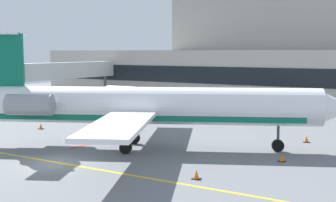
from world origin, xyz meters
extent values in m
cube|color=slate|center=(0.00, 0.00, -0.05)|extent=(120.00, 120.00, 0.10)
cube|color=yellow|center=(0.00, 0.40, 0.00)|extent=(108.00, 0.24, 0.01)
cube|color=red|center=(-2.30, 7.90, 0.00)|extent=(0.30, 8.00, 0.01)
cube|color=#ADA89E|center=(-5.50, 47.59, 3.76)|extent=(71.44, 15.19, 7.52)
cube|color=#9F9A91|center=(2.02, 51.39, 13.42)|extent=(41.61, 10.63, 11.79)
cube|color=black|center=(-5.50, 39.95, 3.85)|extent=(68.59, 0.12, 2.52)
cube|color=silver|center=(-27.15, 30.24, 4.51)|extent=(1.40, 19.51, 2.40)
cube|color=#2D333D|center=(-27.15, 19.59, 4.51)|extent=(2.40, 2.00, 2.64)
cylinder|color=#4C4C51|center=(-27.15, 38.50, 1.66)|extent=(0.44, 0.44, 3.31)
cylinder|color=#4C4C51|center=(-27.15, 21.29, 1.66)|extent=(0.44, 0.44, 3.31)
cylinder|color=white|center=(2.62, 7.16, 3.32)|extent=(24.27, 13.70, 2.78)
cube|color=#0C664C|center=(2.62, 7.16, 2.55)|extent=(21.84, 12.33, 0.50)
cone|color=white|center=(15.02, 13.19, 3.32)|extent=(3.94, 3.79, 2.72)
cube|color=white|center=(-0.97, 12.97, 2.90)|extent=(7.62, 11.12, 0.28)
cube|color=white|center=(4.96, 0.76, 2.90)|extent=(7.62, 11.12, 0.28)
cylinder|color=gray|center=(-5.72, 5.55, 3.52)|extent=(3.67, 2.83, 1.53)
cylinder|color=gray|center=(-3.80, 1.61, 3.52)|extent=(3.67, 2.83, 1.53)
cube|color=#0C664C|center=(-7.07, 2.46, 6.71)|extent=(2.35, 1.31, 4.01)
cube|color=white|center=(-7.07, 2.46, 8.72)|extent=(3.69, 4.85, 0.20)
cylinder|color=#3F3F44|center=(11.38, 11.42, 1.41)|extent=(0.20, 0.20, 1.48)
cylinder|color=black|center=(11.38, 11.42, 0.45)|extent=(0.96, 0.71, 0.90)
cylinder|color=#3F3F44|center=(0.67, 8.23, 1.41)|extent=(0.20, 0.20, 1.48)
cylinder|color=black|center=(0.67, 8.23, 0.45)|extent=(0.96, 0.71, 0.90)
cylinder|color=#3F3F44|center=(2.25, 4.98, 1.41)|extent=(0.20, 0.20, 1.48)
cylinder|color=black|center=(2.25, 4.98, 0.45)|extent=(0.96, 0.71, 0.90)
cube|color=#19389E|center=(-6.20, 17.57, 0.58)|extent=(3.32, 3.80, 0.45)
cube|color=navy|center=(-6.76, 18.38, 1.34)|extent=(1.99, 1.98, 1.07)
cylinder|color=black|center=(-7.56, 18.13, 0.35)|extent=(0.63, 0.73, 0.70)
cylinder|color=black|center=(-6.25, 19.04, 0.35)|extent=(0.63, 0.73, 0.70)
cylinder|color=black|center=(-6.16, 16.11, 0.35)|extent=(0.63, 0.73, 0.70)
cylinder|color=black|center=(-4.85, 17.02, 0.35)|extent=(0.63, 0.73, 0.70)
cube|color=#E5B20C|center=(-6.00, 23.99, 0.59)|extent=(3.51, 1.64, 0.47)
cube|color=#C3970A|center=(-6.96, 23.93, 1.32)|extent=(1.45, 1.37, 0.98)
cylinder|color=black|center=(-7.15, 23.20, 0.35)|extent=(0.72, 0.32, 0.70)
cylinder|color=black|center=(-7.24, 24.63, 0.35)|extent=(0.72, 0.32, 0.70)
cylinder|color=black|center=(-4.76, 23.36, 0.35)|extent=(0.72, 0.32, 0.70)
cylinder|color=black|center=(-4.85, 24.78, 0.35)|extent=(0.72, 0.32, 0.70)
cylinder|color=white|center=(-18.66, 31.95, 1.37)|extent=(4.74, 2.18, 2.04)
sphere|color=white|center=(-16.32, 32.02, 1.37)|extent=(2.00, 2.00, 2.00)
sphere|color=white|center=(-20.99, 31.88, 1.37)|extent=(2.00, 2.00, 2.00)
cube|color=#59595B|center=(-20.06, 31.95, 0.17)|extent=(0.60, 1.84, 0.35)
cube|color=#59595B|center=(-17.25, 31.95, 0.17)|extent=(0.60, 1.84, 0.35)
cone|color=orange|center=(-11.07, 9.32, 0.28)|extent=(0.36, 0.36, 0.55)
cube|color=black|center=(-11.07, 9.32, 0.02)|extent=(0.47, 0.47, 0.04)
cone|color=orange|center=(12.21, 16.05, 0.28)|extent=(0.36, 0.36, 0.55)
cube|color=black|center=(12.21, 16.05, 0.02)|extent=(0.47, 0.47, 0.04)
cone|color=orange|center=(12.63, 8.54, 0.28)|extent=(0.36, 0.36, 0.55)
cube|color=black|center=(12.63, 8.54, 0.02)|extent=(0.47, 0.47, 0.04)
cone|color=orange|center=(9.81, 1.70, 0.28)|extent=(0.36, 0.36, 0.55)
cube|color=black|center=(9.81, 1.70, 0.02)|extent=(0.47, 0.47, 0.04)
camera|label=1|loc=(22.25, -21.54, 7.35)|focal=49.88mm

